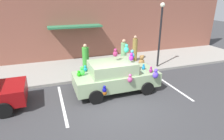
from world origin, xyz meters
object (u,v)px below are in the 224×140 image
(plush_covered_car, at_px, (115,76))
(street_lamp_post, at_px, (161,29))
(teddy_bear_on_sidewalk, at_px, (142,61))
(pedestrian_walking_past, at_px, (124,53))
(pedestrian_near_shopfront, at_px, (86,60))
(pedestrian_by_lamp, at_px, (135,49))

(plush_covered_car, relative_size, street_lamp_post, 1.03)
(teddy_bear_on_sidewalk, bearing_deg, plush_covered_car, -138.10)
(pedestrian_walking_past, bearing_deg, plush_covered_car, -119.21)
(pedestrian_near_shopfront, bearing_deg, street_lamp_post, -4.76)
(plush_covered_car, xyz_separation_m, pedestrian_by_lamp, (2.85, 3.71, 0.19))
(teddy_bear_on_sidewalk, relative_size, street_lamp_post, 0.19)
(street_lamp_post, xyz_separation_m, pedestrian_by_lamp, (-0.90, 1.59, -1.59))
(teddy_bear_on_sidewalk, xyz_separation_m, street_lamp_post, (0.99, -0.36, 2.08))
(pedestrian_walking_past, bearing_deg, teddy_bear_on_sidewalk, -35.73)
(plush_covered_car, bearing_deg, pedestrian_walking_past, 60.79)
(street_lamp_post, relative_size, pedestrian_near_shopfront, 2.24)
(plush_covered_car, xyz_separation_m, teddy_bear_on_sidewalk, (2.77, 2.48, -0.30))
(plush_covered_car, height_order, pedestrian_near_shopfront, plush_covered_car)
(pedestrian_walking_past, relative_size, pedestrian_by_lamp, 0.96)
(pedestrian_by_lamp, bearing_deg, street_lamp_post, -60.42)
(street_lamp_post, relative_size, pedestrian_by_lamp, 2.21)
(pedestrian_near_shopfront, xyz_separation_m, pedestrian_by_lamp, (3.76, 1.20, 0.02))
(pedestrian_near_shopfront, height_order, pedestrian_walking_past, pedestrian_near_shopfront)
(street_lamp_post, height_order, pedestrian_near_shopfront, street_lamp_post)
(plush_covered_car, distance_m, pedestrian_walking_past, 3.66)
(teddy_bear_on_sidewalk, distance_m, pedestrian_near_shopfront, 3.71)
(street_lamp_post, xyz_separation_m, pedestrian_near_shopfront, (-4.66, 0.39, -1.61))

